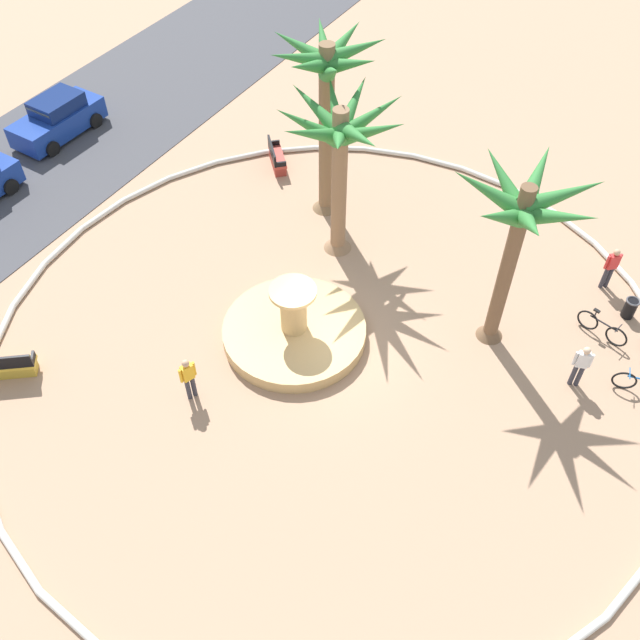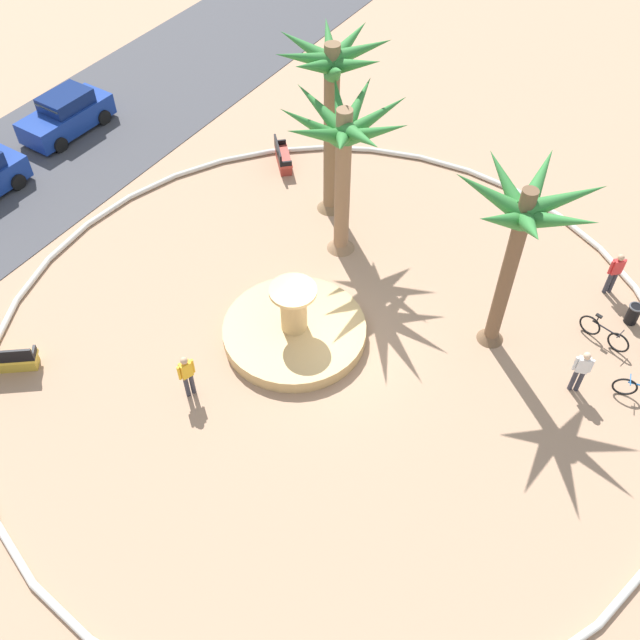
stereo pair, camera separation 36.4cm
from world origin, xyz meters
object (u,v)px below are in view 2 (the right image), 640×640
object	(u,v)px
palm_tree_by_curb	(332,88)
bench_east	(283,158)
fountain	(294,330)
bench_west	(11,361)
person_cyclist_photo	(615,272)
palm_tree_near_fountain	(521,226)
person_cyclist_helmet	(581,370)
person_pedestrian_stroll	(187,374)
trash_bin	(633,314)
parked_car_second	(66,115)
bicycle_by_lamppost	(604,333)
palm_tree_mid_plaza	(344,143)

from	to	relation	value
palm_tree_by_curb	bench_east	distance (m)	5.72
fountain	bench_west	size ratio (longest dim) A/B	2.89
person_cyclist_photo	palm_tree_near_fountain	bearing A→B (deg)	147.98
person_cyclist_helmet	person_pedestrian_stroll	world-z (taller)	person_cyclist_helmet
trash_bin	palm_tree_near_fountain	bearing A→B (deg)	130.82
person_pedestrian_stroll	parked_car_second	bearing A→B (deg)	58.50
palm_tree_by_curb	bench_west	distance (m)	13.29
trash_bin	fountain	bearing A→B (deg)	125.36
trash_bin	parked_car_second	world-z (taller)	parked_car_second
fountain	palm_tree_by_curb	world-z (taller)	palm_tree_by_curb
bicycle_by_lamppost	fountain	bearing A→B (deg)	120.84
bench_west	parked_car_second	xyz separation A→B (m)	(10.27, 8.06, 0.43)
bicycle_by_lamppost	parked_car_second	distance (m)	22.97
bench_west	person_pedestrian_stroll	bearing A→B (deg)	-67.75
palm_tree_mid_plaza	bench_east	distance (m)	6.79
fountain	trash_bin	xyz separation A→B (m)	(6.30, -8.88, 0.08)
palm_tree_near_fountain	trash_bin	bearing A→B (deg)	-49.18
fountain	trash_bin	size ratio (longest dim) A/B	6.22
parked_car_second	bench_east	bearing A→B (deg)	-73.19
bench_east	person_pedestrian_stroll	xyz separation A→B (m)	(-10.90, -4.10, 0.58)
palm_tree_mid_plaza	bicycle_by_lamppost	size ratio (longest dim) A/B	3.46
bicycle_by_lamppost	person_pedestrian_stroll	distance (m)	12.90
parked_car_second	person_cyclist_helmet	bearing A→B (deg)	-94.87
bench_west	person_cyclist_helmet	bearing A→B (deg)	-60.62
person_cyclist_photo	parked_car_second	xyz separation A→B (m)	(-2.64, 22.47, -0.16)
fountain	bicycle_by_lamppost	xyz separation A→B (m)	(4.98, -8.33, 0.08)
palm_tree_by_curb	person_cyclist_photo	xyz separation A→B (m)	(1.18, -10.25, -4.06)
bicycle_by_lamppost	person_cyclist_helmet	bearing A→B (deg)	176.65
palm_tree_by_curb	person_pedestrian_stroll	distance (m)	10.47
palm_tree_by_curb	parked_car_second	world-z (taller)	palm_tree_by_curb
palm_tree_mid_plaza	bench_east	bearing A→B (deg)	56.45
palm_tree_near_fountain	palm_tree_mid_plaza	distance (m)	6.35
palm_tree_mid_plaza	bicycle_by_lamppost	xyz separation A→B (m)	(0.60, -9.25, -4.02)
palm_tree_by_curb	palm_tree_mid_plaza	xyz separation A→B (m)	(-1.70, -1.49, -0.60)
palm_tree_near_fountain	person_pedestrian_stroll	size ratio (longest dim) A/B	3.69
palm_tree_by_curb	trash_bin	world-z (taller)	palm_tree_by_curb
person_cyclist_helmet	parked_car_second	bearing A→B (deg)	85.13
bench_west	palm_tree_near_fountain	bearing A→B (deg)	-53.28
trash_bin	bicycle_by_lamppost	size ratio (longest dim) A/B	0.43
bench_east	bicycle_by_lamppost	distance (m)	14.00
trash_bin	person_cyclist_helmet	bearing A→B (deg)	169.32
palm_tree_mid_plaza	bench_west	size ratio (longest dim) A/B	3.71
palm_tree_by_curb	person_cyclist_photo	bearing A→B (deg)	-83.43
palm_tree_near_fountain	palm_tree_mid_plaza	bearing A→B (deg)	79.56
palm_tree_near_fountain	bench_east	size ratio (longest dim) A/B	4.04
trash_bin	parked_car_second	distance (m)	23.58
palm_tree_near_fountain	fountain	bearing A→B (deg)	121.23
person_cyclist_helmet	person_pedestrian_stroll	distance (m)	11.39
trash_bin	person_pedestrian_stroll	bearing A→B (deg)	133.78
palm_tree_mid_plaza	person_pedestrian_stroll	xyz separation A→B (m)	(-7.89, 0.44, -3.47)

